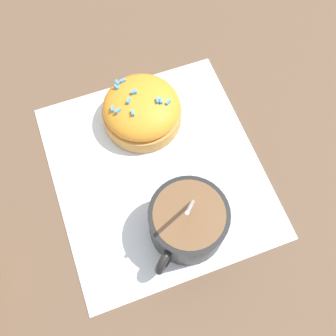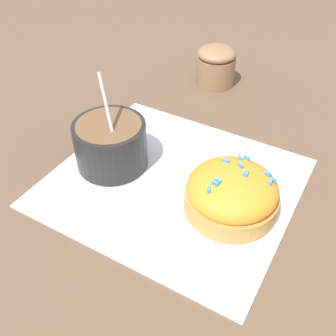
# 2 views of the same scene
# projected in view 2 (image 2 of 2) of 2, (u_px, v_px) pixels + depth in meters

# --- Properties ---
(ground_plane) EXTENTS (3.00, 3.00, 0.00)m
(ground_plane) POSITION_uv_depth(u_px,v_px,m) (173.00, 183.00, 0.47)
(ground_plane) COLOR brown
(paper_napkin) EXTENTS (0.28, 0.26, 0.00)m
(paper_napkin) POSITION_uv_depth(u_px,v_px,m) (173.00, 182.00, 0.47)
(paper_napkin) COLOR white
(paper_napkin) RESTS_ON ground_plane
(coffee_cup) EXTENTS (0.09, 0.10, 0.12)m
(coffee_cup) POSITION_uv_depth(u_px,v_px,m) (110.00, 142.00, 0.47)
(coffee_cup) COLOR black
(coffee_cup) RESTS_ON paper_napkin
(frosted_pastry) EXTENTS (0.10, 0.10, 0.05)m
(frosted_pastry) POSITION_uv_depth(u_px,v_px,m) (232.00, 193.00, 0.42)
(frosted_pastry) COLOR #D19347
(frosted_pastry) RESTS_ON paper_napkin
(sugar_bowl) EXTENTS (0.06, 0.06, 0.06)m
(sugar_bowl) POSITION_uv_depth(u_px,v_px,m) (216.00, 65.00, 0.63)
(sugar_bowl) COLOR #99704C
(sugar_bowl) RESTS_ON ground_plane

